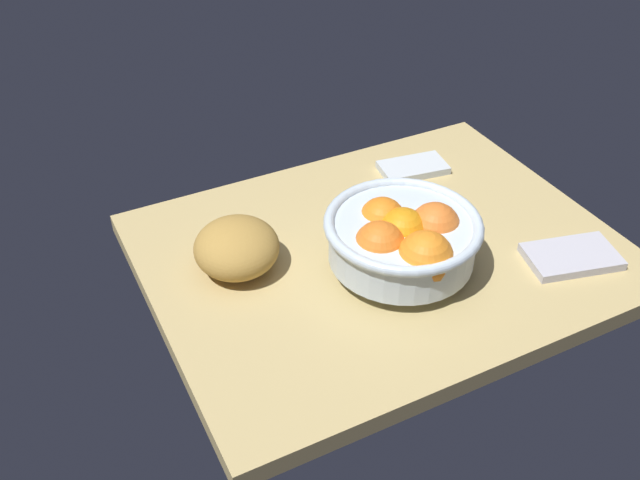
% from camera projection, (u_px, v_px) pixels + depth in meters
% --- Properties ---
extents(ground_plane, '(0.71, 0.55, 0.03)m').
position_uv_depth(ground_plane, '(382.00, 256.00, 1.11)').
color(ground_plane, tan).
extents(fruit_bowl, '(0.23, 0.23, 0.11)m').
position_uv_depth(fruit_bowl, '(405.00, 238.00, 1.03)').
color(fruit_bowl, silver).
rests_on(fruit_bowl, ground).
extents(bread_loaf, '(0.17, 0.17, 0.07)m').
position_uv_depth(bread_loaf, '(237.00, 247.00, 1.04)').
color(bread_loaf, '#B3873D').
rests_on(bread_loaf, ground).
extents(napkin_folded, '(0.15, 0.11, 0.01)m').
position_uv_depth(napkin_folded, '(571.00, 257.00, 1.07)').
color(napkin_folded, '#B9B7C3').
rests_on(napkin_folded, ground).
extents(napkin_spare, '(0.13, 0.08, 0.01)m').
position_uv_depth(napkin_spare, '(413.00, 168.00, 1.27)').
color(napkin_spare, silver).
rests_on(napkin_spare, ground).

